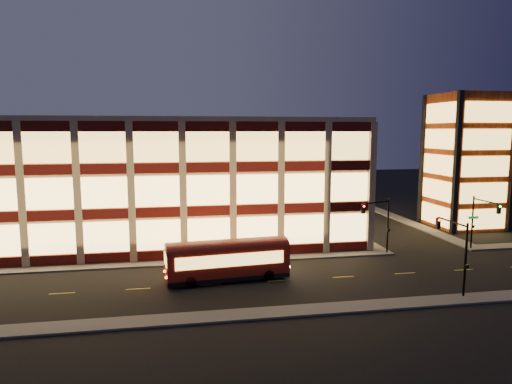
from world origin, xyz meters
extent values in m
plane|color=black|center=(0.00, 0.00, 0.00)|extent=(200.00, 200.00, 0.00)
cube|color=#514F4C|center=(-3.00, 1.00, 0.07)|extent=(54.00, 2.00, 0.15)
cube|color=#514F4C|center=(23.00, 17.00, 0.07)|extent=(2.00, 30.00, 0.15)
cube|color=#514F4C|center=(34.00, 17.00, 0.07)|extent=(2.00, 30.00, 0.15)
cube|color=#514F4C|center=(0.00, -13.00, 0.07)|extent=(100.00, 2.00, 0.15)
cube|color=tan|center=(-3.00, 17.00, 7.00)|extent=(50.00, 30.00, 14.00)
cube|color=tan|center=(-3.00, 17.00, 14.25)|extent=(50.40, 30.40, 0.50)
cube|color=#470C0A|center=(-3.00, 1.88, 0.65)|extent=(50.10, 0.25, 1.00)
cube|color=#F7C068|center=(-3.00, 1.90, 2.75)|extent=(49.00, 0.20, 3.00)
cube|color=#470C0A|center=(22.12, 17.00, 0.65)|extent=(0.25, 30.10, 1.00)
cube|color=#F7C068|center=(22.10, 17.00, 2.75)|extent=(0.20, 29.00, 3.00)
cube|color=#470C0A|center=(-3.00, 1.88, 5.05)|extent=(50.10, 0.25, 1.00)
cube|color=#F7C068|center=(-3.00, 1.90, 7.15)|extent=(49.00, 0.20, 3.00)
cube|color=#470C0A|center=(22.12, 17.00, 5.05)|extent=(0.25, 30.10, 1.00)
cube|color=#F7C068|center=(22.10, 17.00, 7.15)|extent=(0.20, 29.00, 3.00)
cube|color=#470C0A|center=(-3.00, 1.88, 9.45)|extent=(50.10, 0.25, 1.00)
cube|color=#F7C068|center=(-3.00, 1.90, 11.55)|extent=(49.00, 0.20, 3.00)
cube|color=#470C0A|center=(22.12, 17.00, 9.45)|extent=(0.25, 30.10, 1.00)
cube|color=#F7C068|center=(22.10, 17.00, 11.55)|extent=(0.20, 29.00, 3.00)
cube|color=#8C3814|center=(40.00, 12.00, 9.00)|extent=(8.00, 8.00, 18.00)
cube|color=black|center=(36.00, 8.00, 9.00)|extent=(0.60, 0.60, 18.00)
cube|color=black|center=(36.00, 16.00, 9.00)|extent=(0.60, 0.60, 18.00)
cube|color=black|center=(44.00, 16.00, 9.00)|extent=(0.60, 0.60, 18.00)
cube|color=#FFC359|center=(40.00, 7.92, 1.80)|extent=(6.60, 0.16, 2.60)
cube|color=#FFC359|center=(35.92, 12.00, 1.80)|extent=(0.16, 6.60, 2.60)
cube|color=#FFC359|center=(40.00, 7.92, 5.20)|extent=(6.60, 0.16, 2.60)
cube|color=#FFC359|center=(35.92, 12.00, 5.20)|extent=(0.16, 6.60, 2.60)
cube|color=#FFC359|center=(40.00, 7.92, 8.60)|extent=(6.60, 0.16, 2.60)
cube|color=#FFC359|center=(35.92, 12.00, 8.60)|extent=(0.16, 6.60, 2.60)
cube|color=#FFC359|center=(40.00, 7.92, 12.00)|extent=(6.60, 0.16, 2.60)
cube|color=#FFC359|center=(35.92, 12.00, 12.00)|extent=(0.16, 6.60, 2.60)
cube|color=#FFC359|center=(40.00, 7.92, 15.40)|extent=(6.60, 0.16, 2.60)
cube|color=#FFC359|center=(35.92, 12.00, 15.40)|extent=(0.16, 6.60, 2.60)
cylinder|color=black|center=(23.50, 0.80, 3.00)|extent=(0.18, 0.18, 6.00)
cylinder|color=black|center=(21.75, 0.05, 5.70)|extent=(3.56, 1.63, 0.14)
cube|color=black|center=(20.00, -0.70, 5.20)|extent=(0.32, 0.32, 0.95)
sphere|color=#FF0C05|center=(20.00, -0.88, 5.50)|extent=(0.20, 0.20, 0.20)
cube|color=black|center=(23.50, 0.60, 2.60)|extent=(0.25, 0.18, 0.28)
cylinder|color=black|center=(33.50, 0.80, 3.00)|extent=(0.18, 0.18, 6.00)
cylinder|color=black|center=(33.50, -1.20, 5.70)|extent=(0.14, 4.00, 0.14)
cube|color=black|center=(33.50, -3.20, 5.20)|extent=(0.32, 0.32, 0.95)
sphere|color=#0CFF26|center=(33.50, -3.38, 5.50)|extent=(0.20, 0.20, 0.20)
cube|color=black|center=(33.50, 0.60, 2.60)|extent=(0.25, 0.18, 0.28)
cube|color=#0C7226|center=(33.50, 0.65, 3.60)|extent=(1.20, 0.06, 0.28)
cylinder|color=black|center=(23.50, -12.50, 3.00)|extent=(0.18, 0.18, 6.00)
cylinder|color=black|center=(23.50, -10.50, 5.70)|extent=(0.14, 4.00, 0.14)
cube|color=black|center=(23.50, -8.50, 5.20)|extent=(0.32, 0.32, 0.95)
sphere|color=#FF0C05|center=(23.50, -8.68, 5.50)|extent=(0.20, 0.20, 0.20)
cube|color=black|center=(23.50, -12.70, 2.60)|extent=(0.25, 0.18, 0.28)
cube|color=#931408|center=(5.63, -4.92, 1.82)|extent=(10.91, 3.70, 2.46)
cube|color=black|center=(5.63, -4.92, 0.37)|extent=(10.91, 3.70, 0.37)
cylinder|color=black|center=(2.34, -6.42, 0.48)|extent=(0.99, 0.41, 0.96)
cylinder|color=black|center=(2.11, -4.08, 0.48)|extent=(0.99, 0.41, 0.96)
cylinder|color=black|center=(9.15, -5.76, 0.48)|extent=(0.99, 0.41, 0.96)
cylinder|color=black|center=(8.93, -3.42, 0.48)|extent=(0.99, 0.41, 0.96)
cube|color=#FFC359|center=(5.76, -6.28, 2.14)|extent=(9.38, 0.97, 1.07)
cube|color=#FFC359|center=(5.50, -3.56, 2.14)|extent=(9.38, 0.97, 1.07)
camera|label=1|loc=(1.30, -43.72, 13.12)|focal=32.00mm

